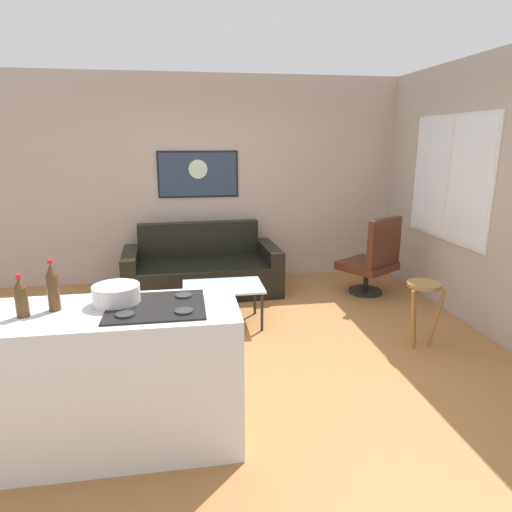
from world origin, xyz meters
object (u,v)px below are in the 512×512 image
(coffee_table, at_px, (223,289))
(soda_bottle_2, at_px, (53,288))
(wall_painting, at_px, (198,174))
(soda_bottle, at_px, (21,298))
(armchair, at_px, (373,259))
(bar_stool, at_px, (423,297))
(mixing_bowl, at_px, (116,295))
(couch, at_px, (202,271))

(coffee_table, bearing_deg, soda_bottle_2, -123.17)
(wall_painting, bearing_deg, soda_bottle, -108.09)
(armchair, xyz_separation_m, wall_painting, (-2.15, 1.03, 1.02))
(bar_stool, distance_m, mixing_bowl, 2.85)
(soda_bottle, distance_m, mixing_bowl, 0.53)
(soda_bottle, distance_m, wall_painting, 3.77)
(bar_stool, bearing_deg, wall_painting, 128.69)
(bar_stool, distance_m, soda_bottle, 3.39)
(wall_painting, bearing_deg, soda_bottle_2, -106.12)
(armchair, xyz_separation_m, soda_bottle_2, (-3.16, -2.45, 0.61))
(armchair, relative_size, soda_bottle_2, 3.18)
(soda_bottle, relative_size, mixing_bowl, 0.88)
(bar_stool, height_order, mixing_bowl, mixing_bowl)
(armchair, height_order, soda_bottle, soda_bottle)
(wall_painting, bearing_deg, armchair, -25.53)
(armchair, bearing_deg, coffee_table, -161.77)
(soda_bottle_2, bearing_deg, soda_bottle, -153.24)
(soda_bottle_2, height_order, wall_painting, wall_painting)
(couch, bearing_deg, soda_bottle, -111.08)
(bar_stool, height_order, wall_painting, wall_painting)
(mixing_bowl, distance_m, wall_painting, 3.52)
(coffee_table, xyz_separation_m, bar_stool, (1.83, -0.83, 0.10))
(coffee_table, bearing_deg, mixing_bowl, -115.13)
(couch, relative_size, soda_bottle, 7.76)
(bar_stool, height_order, soda_bottle, soda_bottle)
(wall_painting, bearing_deg, coffee_table, -84.17)
(coffee_table, xyz_separation_m, soda_bottle, (-1.33, -1.88, 0.66))
(armchair, bearing_deg, couch, 167.91)
(soda_bottle, relative_size, wall_painting, 0.24)
(coffee_table, relative_size, mixing_bowl, 2.87)
(wall_painting, bearing_deg, bar_stool, -51.31)
(mixing_bowl, bearing_deg, bar_stool, 19.11)
(bar_stool, relative_size, soda_bottle_2, 2.01)
(bar_stool, xyz_separation_m, mixing_bowl, (-2.65, -0.92, 0.50))
(couch, relative_size, coffee_table, 2.37)
(soda_bottle_2, bearing_deg, coffee_table, 56.83)
(wall_painting, bearing_deg, couch, -90.82)
(couch, bearing_deg, armchair, -12.09)
(couch, height_order, armchair, armchair)
(bar_stool, bearing_deg, coffee_table, 155.77)
(coffee_table, bearing_deg, armchair, 18.23)
(couch, distance_m, soda_bottle, 3.30)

